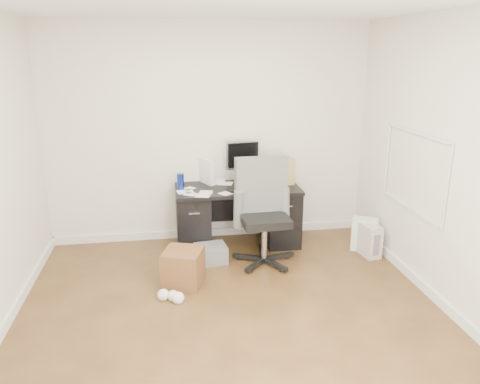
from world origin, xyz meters
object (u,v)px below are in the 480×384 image
object	(u,v)px
keyboard	(248,189)
office_chair	(265,214)
wicker_basket	(183,267)
pc_tower	(368,239)
desk	(237,214)
lcd_monitor	(243,162)

from	to	relation	value
keyboard	office_chair	distance (m)	0.48
keyboard	wicker_basket	world-z (taller)	keyboard
keyboard	pc_tower	size ratio (longest dim) A/B	1.19
pc_tower	wicker_basket	size ratio (longest dim) A/B	1.01
desk	wicker_basket	size ratio (longest dim) A/B	3.94
lcd_monitor	pc_tower	bearing A→B (deg)	-35.25
office_chair	pc_tower	bearing A→B (deg)	0.15
desk	wicker_basket	xyz separation A→B (m)	(-0.71, -0.95, -0.21)
desk	wicker_basket	world-z (taller)	desk
desk	keyboard	xyz separation A→B (m)	(0.10, -0.14, 0.36)
keyboard	office_chair	world-z (taller)	office_chair
lcd_monitor	office_chair	distance (m)	0.85
office_chair	pc_tower	xyz separation A→B (m)	(1.27, 0.05, -0.41)
desk	lcd_monitor	world-z (taller)	lcd_monitor
keyboard	wicker_basket	xyz separation A→B (m)	(-0.82, -0.81, -0.57)
desk	office_chair	xyz separation A→B (m)	(0.22, -0.57, 0.20)
keyboard	pc_tower	world-z (taller)	keyboard
desk	pc_tower	world-z (taller)	desk
desk	lcd_monitor	size ratio (longest dim) A/B	2.68
desk	office_chair	world-z (taller)	office_chair
office_chair	wicker_basket	bearing A→B (deg)	-159.81
lcd_monitor	keyboard	world-z (taller)	lcd_monitor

